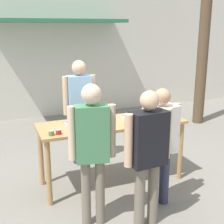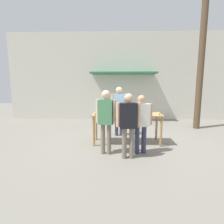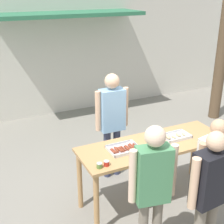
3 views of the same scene
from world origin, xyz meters
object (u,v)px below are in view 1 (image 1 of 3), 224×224
(condiment_jar_mustard, at_px, (51,133))
(person_server_behind_table, at_px, (80,103))
(food_tray_buns, at_px, (135,118))
(person_customer_waiting_in_line, at_px, (148,149))
(condiment_jar_ketchup, at_px, (59,132))
(person_customer_holding_hotdog, at_px, (92,143))
(beer_cup, at_px, (176,117))
(food_tray_sausages, at_px, (81,124))
(person_customer_with_cup, at_px, (161,139))

(condiment_jar_mustard, distance_m, person_server_behind_table, 1.30)
(food_tray_buns, bearing_deg, condiment_jar_mustard, -168.36)
(condiment_jar_mustard, distance_m, person_customer_waiting_in_line, 1.27)
(person_server_behind_table, bearing_deg, person_customer_waiting_in_line, -82.82)
(condiment_jar_ketchup, bearing_deg, person_customer_holding_hotdog, -70.09)
(beer_cup, relative_size, person_customer_waiting_in_line, 0.06)
(person_server_behind_table, height_order, person_customer_holding_hotdog, person_server_behind_table)
(condiment_jar_mustard, distance_m, person_customer_holding_hotdog, 0.72)
(person_server_behind_table, xyz_separation_m, person_customer_holding_hotdog, (-0.36, -1.74, -0.04))
(food_tray_buns, distance_m, person_server_behind_table, 1.03)
(food_tray_sausages, relative_size, food_tray_buns, 1.03)
(person_server_behind_table, xyz_separation_m, person_customer_with_cup, (0.56, -1.67, -0.14))
(condiment_jar_ketchup, bearing_deg, person_server_behind_table, 61.24)
(food_tray_sausages, bearing_deg, person_server_behind_table, 74.76)
(person_server_behind_table, bearing_deg, condiment_jar_mustard, -121.01)
(condiment_jar_mustard, bearing_deg, person_customer_waiting_in_line, -45.02)
(person_server_behind_table, bearing_deg, person_customer_holding_hotdog, -100.38)
(beer_cup, bearing_deg, person_customer_holding_hotdog, -156.85)
(food_tray_buns, bearing_deg, person_customer_waiting_in_line, -108.92)
(person_customer_holding_hotdog, distance_m, person_customer_with_cup, 0.92)
(condiment_jar_mustard, xyz_separation_m, beer_cup, (1.85, 0.01, 0.01))
(person_customer_with_cup, bearing_deg, food_tray_sausages, -59.40)
(food_tray_buns, height_order, condiment_jar_ketchup, condiment_jar_ketchup)
(beer_cup, distance_m, person_customer_with_cup, 0.84)
(food_tray_sausages, height_order, person_customer_with_cup, person_customer_with_cup)
(food_tray_buns, bearing_deg, person_customer_with_cup, -93.27)
(person_customer_with_cup, bearing_deg, food_tray_buns, -105.65)
(condiment_jar_ketchup, height_order, person_server_behind_table, person_server_behind_table)
(condiment_jar_mustard, xyz_separation_m, person_customer_with_cup, (1.25, -0.57, -0.05))
(person_server_behind_table, relative_size, person_customer_with_cup, 1.12)
(condiment_jar_ketchup, height_order, beer_cup, beer_cup)
(person_server_behind_table, relative_size, person_customer_waiting_in_line, 1.08)
(condiment_jar_ketchup, height_order, person_customer_waiting_in_line, person_customer_waiting_in_line)
(food_tray_buns, xyz_separation_m, person_customer_waiting_in_line, (-0.40, -1.17, 0.00))
(person_server_behind_table, distance_m, person_customer_holding_hotdog, 1.77)
(condiment_jar_mustard, distance_m, person_customer_with_cup, 1.38)
(person_customer_holding_hotdog, bearing_deg, condiment_jar_mustard, -51.68)
(beer_cup, bearing_deg, food_tray_buns, 154.55)
(person_customer_holding_hotdog, height_order, person_customer_waiting_in_line, person_customer_holding_hotdog)
(food_tray_sausages, xyz_separation_m, food_tray_buns, (0.83, 0.00, 0.00))
(beer_cup, distance_m, person_customer_holding_hotdog, 1.65)
(food_tray_sausages, distance_m, person_server_behind_table, 0.87)
(beer_cup, bearing_deg, condiment_jar_ketchup, 179.84)
(condiment_jar_mustard, relative_size, condiment_jar_ketchup, 1.00)
(beer_cup, distance_m, person_server_behind_table, 1.59)
(food_tray_sausages, xyz_separation_m, condiment_jar_mustard, (-0.47, -0.27, 0.02))
(food_tray_sausages, relative_size, person_customer_holding_hotdog, 0.24)
(food_tray_buns, xyz_separation_m, condiment_jar_mustard, (-1.30, -0.27, 0.01))
(condiment_jar_ketchup, distance_m, person_customer_with_cup, 1.29)
(person_customer_waiting_in_line, bearing_deg, food_tray_sausages, -74.72)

